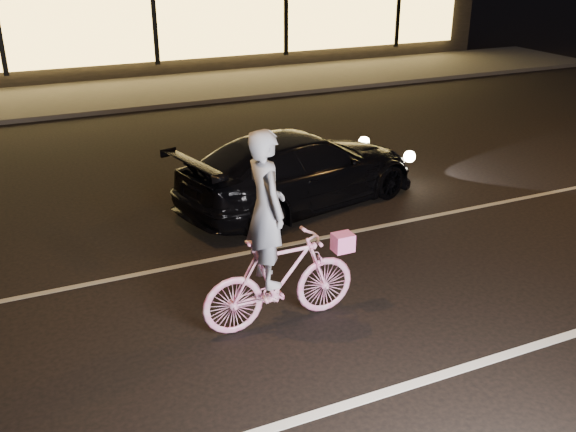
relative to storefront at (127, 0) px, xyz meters
name	(u,v)px	position (x,y,z in m)	size (l,w,h in m)	color
ground	(436,289)	(0.00, -18.97, -2.15)	(90.00, 90.00, 0.00)	black
lane_stripe_near	(518,351)	(0.00, -20.47, -2.14)	(60.00, 0.12, 0.01)	silver
lane_stripe_far	(358,231)	(0.00, -16.97, -2.14)	(60.00, 0.10, 0.01)	gray
sidewalk	(174,89)	(0.00, -5.97, -2.09)	(30.00, 4.00, 0.12)	#383533
storefront	(127,0)	(0.00, 0.00, 0.00)	(25.40, 8.42, 4.20)	black
cyclist	(276,259)	(-2.19, -18.84, -1.30)	(1.90, 0.65, 2.39)	#DC2E8A
sedan	(300,169)	(-0.36, -15.58, -1.51)	(4.68, 2.79, 1.27)	black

